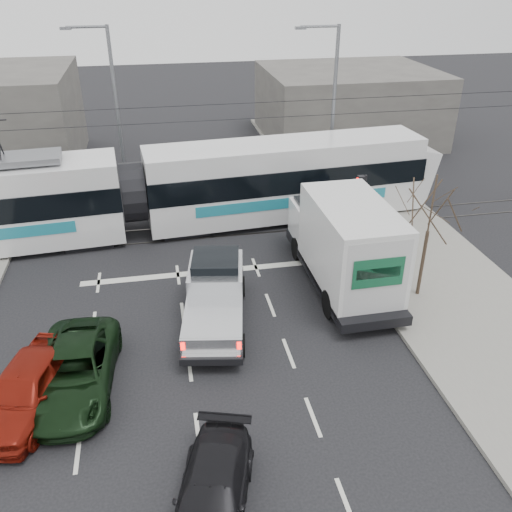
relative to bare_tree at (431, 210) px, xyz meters
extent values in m
plane|color=black|center=(-7.60, -2.50, -3.79)|extent=(120.00, 120.00, 0.00)
cube|color=gray|center=(1.40, -2.50, -3.72)|extent=(6.00, 60.00, 0.15)
cube|color=#33302D|center=(-7.60, 7.50, -3.78)|extent=(60.00, 1.60, 0.03)
cube|color=#64605B|center=(4.40, 21.50, -1.29)|extent=(12.00, 10.00, 5.00)
cylinder|color=#47382B|center=(0.00, 0.00, -2.27)|extent=(0.14, 0.14, 2.75)
cylinder|color=#47382B|center=(0.00, 0.00, 0.23)|extent=(0.07, 0.07, 2.25)
cylinder|color=black|center=(-1.00, 4.00, -1.84)|extent=(0.12, 0.12, 3.60)
cube|color=black|center=(-1.20, 4.00, -0.54)|extent=(0.28, 0.28, 0.95)
cylinder|color=#FF0C07|center=(-1.35, 4.00, -0.24)|extent=(0.06, 0.20, 0.20)
cylinder|color=orange|center=(-1.35, 4.00, -0.54)|extent=(0.06, 0.20, 0.20)
cylinder|color=#05330C|center=(-1.35, 4.00, -0.84)|extent=(0.06, 0.20, 0.20)
cube|color=white|center=(-1.02, 3.85, -1.34)|extent=(0.02, 0.30, 0.40)
cylinder|color=slate|center=(-0.10, 11.50, 0.71)|extent=(0.20, 0.20, 9.00)
cylinder|color=slate|center=(-1.10, 11.50, 5.11)|extent=(2.00, 0.14, 0.14)
cube|color=slate|center=(-2.10, 11.50, 5.06)|extent=(0.55, 0.25, 0.14)
cylinder|color=slate|center=(-11.60, 13.50, 0.71)|extent=(0.20, 0.20, 9.00)
cylinder|color=slate|center=(-12.60, 13.50, 5.11)|extent=(2.00, 0.14, 0.14)
cube|color=slate|center=(-13.60, 13.50, 5.06)|extent=(0.55, 0.25, 0.14)
cylinder|color=black|center=(-7.60, 7.50, 1.71)|extent=(60.00, 0.03, 0.03)
cylinder|color=black|center=(-7.60, 7.50, 2.41)|extent=(60.00, 0.03, 0.03)
cube|color=silver|center=(-3.43, 8.45, -2.68)|extent=(14.13, 3.99, 1.69)
cube|color=black|center=(-3.43, 8.45, -1.37)|extent=(14.20, 4.02, 1.15)
cube|color=silver|center=(-3.43, 8.45, -0.33)|extent=(14.12, 3.87, 1.08)
cube|color=teal|center=(-3.32, 6.98, -2.37)|extent=(9.73, 0.77, 0.54)
cylinder|color=black|center=(-10.99, 7.87, -1.60)|extent=(1.30, 2.88, 2.81)
cube|color=slate|center=(-15.52, 7.52, 0.45)|extent=(3.37, 2.00, 0.27)
cube|color=black|center=(-13.25, 7.69, -3.60)|extent=(2.35, 2.64, 0.39)
cube|color=black|center=(-8.72, 8.04, -3.60)|extent=(2.35, 2.64, 0.39)
cube|color=black|center=(0.35, 8.74, -3.60)|extent=(2.35, 2.64, 0.39)
cube|color=black|center=(-8.13, -0.27, -3.23)|extent=(2.99, 6.16, 0.25)
cube|color=silver|center=(-7.95, 0.78, -2.52)|extent=(2.38, 2.78, 1.17)
cube|color=black|center=(-7.94, 0.88, -1.91)|extent=(2.00, 2.03, 0.56)
cube|color=silver|center=(-7.72, 2.18, -2.75)|extent=(2.08, 1.37, 0.56)
cube|color=silver|center=(-8.35, -1.55, -2.83)|extent=(2.41, 2.95, 0.66)
cube|color=silver|center=(-8.61, -3.06, -3.10)|extent=(1.88, 0.49, 0.18)
cube|color=#FF0C07|center=(-9.47, -2.79, -2.72)|extent=(0.15, 0.10, 0.28)
cube|color=#FF0C07|center=(-7.70, -3.09, -2.72)|extent=(0.15, 0.10, 0.28)
cylinder|color=black|center=(-8.74, 1.75, -3.39)|extent=(0.42, 0.85, 0.81)
cylinder|color=black|center=(-6.89, 1.44, -3.39)|extent=(0.42, 0.85, 0.81)
cylinder|color=black|center=(-9.37, -1.97, -3.39)|extent=(0.42, 0.85, 0.81)
cylinder|color=black|center=(-7.52, -2.29, -3.39)|extent=(0.42, 0.85, 0.81)
cube|color=black|center=(-2.72, 1.52, -3.19)|extent=(2.73, 7.74, 0.39)
cube|color=white|center=(-2.75, 4.45, -2.25)|extent=(2.53, 1.88, 1.76)
cube|color=black|center=(-2.76, 4.60, -1.59)|extent=(2.18, 1.26, 0.66)
cube|color=silver|center=(-2.71, 0.75, -1.56)|extent=(2.70, 5.27, 3.25)
cube|color=silver|center=(-2.68, -1.85, -1.56)|extent=(2.33, 0.08, 2.86)
cube|color=#125031|center=(-2.68, -1.91, -1.30)|extent=(1.85, 0.04, 1.10)
cube|color=black|center=(-2.68, -2.11, -3.30)|extent=(2.38, 0.30, 0.20)
cylinder|color=black|center=(-3.91, 3.97, -3.30)|extent=(0.34, 0.99, 0.99)
cylinder|color=black|center=(-1.59, 4.00, -3.30)|extent=(0.34, 0.99, 0.99)
cylinder|color=black|center=(-3.86, -0.65, -3.24)|extent=(0.34, 1.11, 1.10)
cylinder|color=black|center=(-1.53, -0.63, -3.24)|extent=(0.34, 1.11, 1.10)
cube|color=black|center=(-2.10, 3.67, -3.24)|extent=(3.68, 5.36, 0.25)
cube|color=black|center=(-1.75, 4.50, -2.53)|extent=(2.50, 2.66, 1.16)
cube|color=black|center=(-1.71, 4.59, -1.93)|extent=(2.05, 2.01, 0.55)
cube|color=black|center=(-1.28, 5.61, -2.77)|extent=(1.98, 1.52, 0.55)
cube|color=black|center=(-2.53, 2.65, -2.84)|extent=(2.56, 2.80, 0.65)
cube|color=silver|center=(-3.04, 1.45, -3.11)|extent=(1.65, 0.84, 0.18)
cube|color=#590505|center=(-3.76, 1.86, -2.74)|extent=(0.16, 0.13, 0.28)
cube|color=#590505|center=(-2.25, 1.22, -2.74)|extent=(0.16, 0.13, 0.28)
cylinder|color=black|center=(-2.26, 5.48, -3.39)|extent=(0.57, 0.85, 0.80)
cylinder|color=black|center=(-0.68, 4.82, -3.39)|extent=(0.57, 0.85, 0.80)
cylinder|color=black|center=(-3.52, 2.52, -3.39)|extent=(0.57, 0.85, 0.80)
cylinder|color=black|center=(-1.94, 1.85, -3.39)|extent=(0.57, 0.85, 0.80)
imported|color=black|center=(-12.83, -2.93, -3.08)|extent=(2.73, 5.27, 1.42)
imported|color=maroon|center=(-14.13, -3.54, -3.01)|extent=(3.08, 4.91, 1.56)
imported|color=black|center=(-9.17, -8.04, -3.18)|extent=(2.87, 4.54, 1.23)
camera|label=1|loc=(-9.75, -16.69, 8.07)|focal=38.00mm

